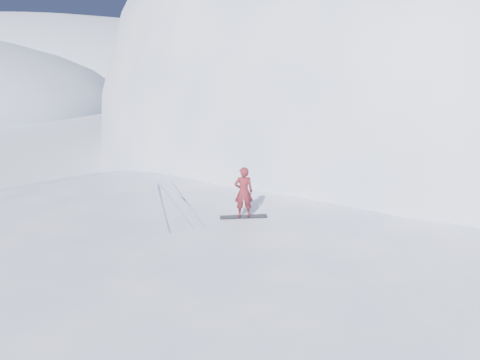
% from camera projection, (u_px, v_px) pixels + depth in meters
% --- Properties ---
extents(ground, '(400.00, 400.00, 0.00)m').
position_uv_depth(ground, '(218.00, 314.00, 13.77)').
color(ground, white).
rests_on(ground, ground).
extents(near_ridge, '(36.00, 28.00, 4.80)m').
position_uv_depth(near_ridge, '(237.00, 268.00, 16.75)').
color(near_ridge, white).
rests_on(near_ridge, ground).
extents(summit_peak, '(60.00, 56.00, 56.00)m').
position_uv_depth(summit_peak, '(424.00, 141.00, 41.22)').
color(summit_peak, white).
rests_on(summit_peak, ground).
extents(peak_shoulder, '(28.00, 24.00, 18.00)m').
position_uv_depth(peak_shoulder, '(323.00, 159.00, 34.03)').
color(peak_shoulder, white).
rests_on(peak_shoulder, ground).
extents(far_ridge_c, '(140.00, 90.00, 36.00)m').
position_uv_depth(far_ridge_c, '(35.00, 86.00, 113.47)').
color(far_ridge_c, white).
rests_on(far_ridge_c, ground).
extents(wind_bumps, '(16.00, 14.40, 1.00)m').
position_uv_depth(wind_bumps, '(198.00, 282.00, 15.72)').
color(wind_bumps, white).
rests_on(wind_bumps, ground).
extents(snowboard, '(1.72, 0.37, 0.03)m').
position_uv_depth(snowboard, '(244.00, 217.00, 15.44)').
color(snowboard, black).
rests_on(snowboard, near_ridge).
extents(snowboarder, '(0.68, 0.46, 1.84)m').
position_uv_depth(snowboarder, '(244.00, 192.00, 15.18)').
color(snowboarder, maroon).
rests_on(snowboarder, snowboard).
extents(board_tracks, '(2.48, 5.96, 0.04)m').
position_uv_depth(board_tracks, '(177.00, 202.00, 16.94)').
color(board_tracks, silver).
rests_on(board_tracks, ground).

